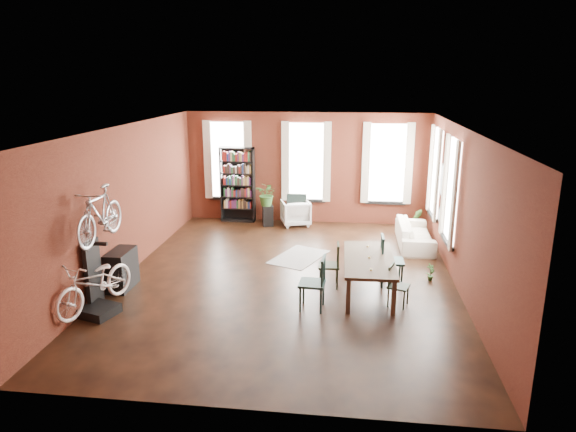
% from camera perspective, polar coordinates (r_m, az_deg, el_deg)
% --- Properties ---
extents(room, '(9.00, 9.04, 3.22)m').
position_cam_1_polar(room, '(11.02, 1.60, 4.56)').
color(room, black).
rests_on(room, ground).
extents(dining_table, '(1.01, 2.15, 0.73)m').
position_cam_1_polar(dining_table, '(10.38, 8.92, -6.54)').
color(dining_table, '#47392A').
rests_on(dining_table, ground).
extents(dining_chair_a, '(0.50, 0.50, 1.02)m').
position_cam_1_polar(dining_chair_a, '(9.53, 2.70, -7.46)').
color(dining_chair_a, '#1B3C3A').
rests_on(dining_chair_a, ground).
extents(dining_chair_b, '(0.44, 0.44, 0.92)m').
position_cam_1_polar(dining_chair_b, '(10.55, 4.55, -5.47)').
color(dining_chair_b, black).
rests_on(dining_chair_b, ground).
extents(dining_chair_c, '(0.47, 0.47, 0.79)m').
position_cam_1_polar(dining_chair_c, '(9.90, 12.19, -7.61)').
color(dining_chair_c, black).
rests_on(dining_chair_c, ground).
extents(dining_chair_d, '(0.49, 0.49, 1.04)m').
position_cam_1_polar(dining_chair_d, '(10.78, 11.46, -4.91)').
color(dining_chair_d, '#183535').
rests_on(dining_chair_d, ground).
extents(bookshelf, '(1.00, 0.32, 2.20)m').
position_cam_1_polar(bookshelf, '(15.14, -5.61, 3.48)').
color(bookshelf, black).
rests_on(bookshelf, ground).
extents(white_armchair, '(0.96, 0.93, 0.80)m').
position_cam_1_polar(white_armchair, '(14.82, 0.84, 0.50)').
color(white_armchair, silver).
rests_on(white_armchair, ground).
extents(cream_sofa, '(0.61, 2.08, 0.81)m').
position_cam_1_polar(cream_sofa, '(13.42, 13.93, -1.52)').
color(cream_sofa, beige).
rests_on(cream_sofa, ground).
extents(striped_rug, '(1.45, 1.76, 0.01)m').
position_cam_1_polar(striped_rug, '(12.30, 1.20, -4.58)').
color(striped_rug, black).
rests_on(striped_rug, ground).
extents(bike_trainer, '(0.72, 0.72, 0.17)m').
position_cam_1_polar(bike_trainer, '(10.05, -20.25, -9.84)').
color(bike_trainer, black).
rests_on(bike_trainer, ground).
extents(bike_wall_rack, '(0.16, 0.60, 1.30)m').
position_cam_1_polar(bike_wall_rack, '(10.21, -20.83, -6.05)').
color(bike_wall_rack, black).
rests_on(bike_wall_rack, ground).
extents(console_table, '(0.40, 0.80, 0.80)m').
position_cam_1_polar(console_table, '(10.99, -18.01, -5.66)').
color(console_table, black).
rests_on(console_table, ground).
extents(plant_stand, '(0.36, 0.36, 0.60)m').
position_cam_1_polar(plant_stand, '(14.78, -2.25, 0.05)').
color(plant_stand, black).
rests_on(plant_stand, ground).
extents(plant_by_sofa, '(0.48, 0.73, 0.30)m').
position_cam_1_polar(plant_by_sofa, '(14.60, 13.90, -1.20)').
color(plant_by_sofa, '#355F26').
rests_on(plant_by_sofa, ground).
extents(plant_small, '(0.40, 0.42, 0.14)m').
position_cam_1_polar(plant_small, '(11.32, 15.50, -6.63)').
color(plant_small, '#2F5E25').
rests_on(plant_small, ground).
extents(bicycle_floor, '(0.88, 1.09, 1.82)m').
position_cam_1_polar(bicycle_floor, '(9.65, -20.86, -4.58)').
color(bicycle_floor, silver).
rests_on(bicycle_floor, bike_trainer).
extents(bicycle_hung, '(0.47, 1.00, 1.66)m').
position_cam_1_polar(bicycle_hung, '(9.68, -20.34, 2.04)').
color(bicycle_hung, '#A5A8AD').
rests_on(bicycle_hung, bike_wall_rack).
extents(plant_on_stand, '(0.83, 0.87, 0.53)m').
position_cam_1_polar(plant_on_stand, '(14.62, -2.32, 2.16)').
color(plant_on_stand, '#316227').
rests_on(plant_on_stand, plant_stand).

